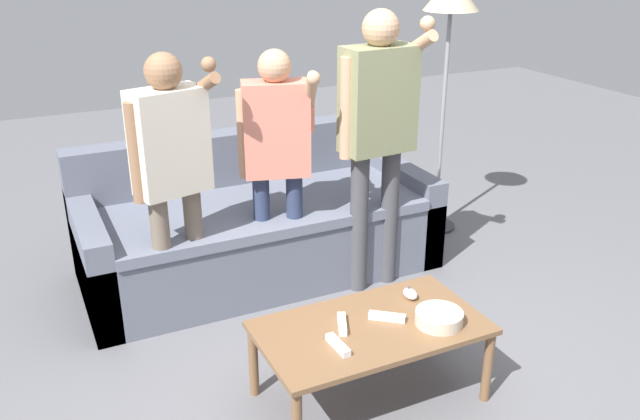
{
  "coord_description": "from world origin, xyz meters",
  "views": [
    {
      "loc": [
        -1.33,
        -2.15,
        1.99
      ],
      "look_at": [
        -0.05,
        0.53,
        0.74
      ],
      "focal_mm": 37.63,
      "sensor_mm": 36.0,
      "label": 1
    }
  ],
  "objects": [
    {
      "name": "game_remote_wand_spare",
      "position": [
        -0.17,
        0.06,
        0.4
      ],
      "size": [
        0.1,
        0.16,
        0.03
      ],
      "color": "white",
      "rests_on": "coffee_table"
    },
    {
      "name": "game_remote_wand_far",
      "position": [
        -0.26,
        -0.07,
        0.4
      ],
      "size": [
        0.04,
        0.16,
        0.03
      ],
      "color": "white",
      "rests_on": "coffee_table"
    },
    {
      "name": "coffee_table",
      "position": [
        -0.05,
        0.02,
        0.34
      ],
      "size": [
        1.0,
        0.56,
        0.38
      ],
      "color": "brown",
      "rests_on": "ground"
    },
    {
      "name": "player_center",
      "position": [
        -0.05,
        1.08,
        0.89
      ],
      "size": [
        0.4,
        0.4,
        1.42
      ],
      "color": "#2D3856",
      "rests_on": "ground"
    },
    {
      "name": "player_right",
      "position": [
        0.5,
        0.94,
        1.01
      ],
      "size": [
        0.48,
        0.31,
        1.61
      ],
      "color": "#47474C",
      "rests_on": "ground"
    },
    {
      "name": "game_remote_wand_near",
      "position": [
        0.04,
        0.03,
        0.4
      ],
      "size": [
        0.15,
        0.13,
        0.03
      ],
      "color": "white",
      "rests_on": "coffee_table"
    },
    {
      "name": "ground_plane",
      "position": [
        0.0,
        0.0,
        0.0
      ],
      "size": [
        12.0,
        12.0,
        0.0
      ],
      "primitive_type": "plane",
      "color": "slate"
    },
    {
      "name": "game_remote_nunchuk",
      "position": [
        0.23,
        0.15,
        0.41
      ],
      "size": [
        0.06,
        0.09,
        0.05
      ],
      "color": "white",
      "rests_on": "coffee_table"
    },
    {
      "name": "snack_bowl",
      "position": [
        0.23,
        -0.09,
        0.41
      ],
      "size": [
        0.21,
        0.21,
        0.06
      ],
      "primitive_type": "cylinder",
      "color": "beige",
      "rests_on": "coffee_table"
    },
    {
      "name": "floor_lamp",
      "position": [
        1.32,
        1.48,
        1.5
      ],
      "size": [
        0.36,
        0.36,
        1.73
      ],
      "color": "#2D2D33",
      "rests_on": "ground"
    },
    {
      "name": "couch",
      "position": [
        -0.06,
        1.44,
        0.29
      ],
      "size": [
        2.12,
        0.94,
        0.81
      ],
      "color": "slate",
      "rests_on": "ground"
    },
    {
      "name": "player_left",
      "position": [
        -0.64,
        1.01,
        0.92
      ],
      "size": [
        0.46,
        0.28,
        1.46
      ],
      "color": "#756656",
      "rests_on": "ground"
    }
  ]
}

